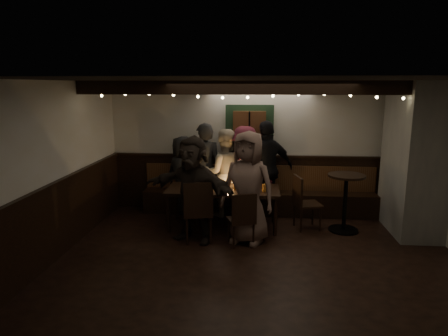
# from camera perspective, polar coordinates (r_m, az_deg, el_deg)

# --- Properties ---
(room) EXTENTS (6.02, 5.01, 2.62)m
(room) POSITION_cam_1_polar(r_m,az_deg,el_deg) (7.13, 13.61, -0.35)
(room) COLOR black
(room) RESTS_ON ground
(dining_table) EXTENTS (2.00, 0.86, 0.87)m
(dining_table) POSITION_cam_1_polar(r_m,az_deg,el_deg) (7.15, -0.15, -3.43)
(dining_table) COLOR black
(dining_table) RESTS_ON ground
(chair_near_left) EXTENTS (0.56, 0.56, 1.03)m
(chair_near_left) POSITION_cam_1_polar(r_m,az_deg,el_deg) (6.47, -3.72, -5.78)
(chair_near_left) COLOR black
(chair_near_left) RESTS_ON ground
(chair_near_right) EXTENTS (0.51, 0.51, 0.88)m
(chair_near_right) POSITION_cam_1_polar(r_m,az_deg,el_deg) (6.34, 2.66, -6.94)
(chair_near_right) COLOR black
(chair_near_right) RESTS_ON ground
(chair_end) EXTENTS (0.53, 0.53, 0.97)m
(chair_end) POSITION_cam_1_polar(r_m,az_deg,el_deg) (7.22, 11.21, -4.42)
(chair_end) COLOR black
(chair_end) RESTS_ON ground
(high_top) EXTENTS (0.64, 0.64, 1.02)m
(high_top) POSITION_cam_1_polar(r_m,az_deg,el_deg) (7.27, 16.96, -3.79)
(high_top) COLOR black
(high_top) RESTS_ON ground
(person_a) EXTENTS (0.89, 0.77, 1.55)m
(person_a) POSITION_cam_1_polar(r_m,az_deg,el_deg) (7.99, -5.88, -0.98)
(person_a) COLOR black
(person_a) RESTS_ON ground
(person_b) EXTENTS (0.70, 0.49, 1.83)m
(person_b) POSITION_cam_1_polar(r_m,az_deg,el_deg) (7.81, -2.75, -0.19)
(person_b) COLOR black
(person_b) RESTS_ON ground
(person_c) EXTENTS (0.92, 0.77, 1.71)m
(person_c) POSITION_cam_1_polar(r_m,az_deg,el_deg) (7.75, 0.05, -0.70)
(person_c) COLOR #BAAC95
(person_c) RESTS_ON ground
(person_d) EXTENTS (1.26, 0.92, 1.76)m
(person_d) POSITION_cam_1_polar(r_m,az_deg,el_deg) (7.80, 2.98, -0.47)
(person_d) COLOR #42121D
(person_d) RESTS_ON ground
(person_e) EXTENTS (1.18, 0.88, 1.87)m
(person_e) POSITION_cam_1_polar(r_m,az_deg,el_deg) (7.79, 6.14, -0.11)
(person_e) COLOR black
(person_e) RESTS_ON ground
(person_f) EXTENTS (1.69, 1.13, 1.75)m
(person_f) POSITION_cam_1_polar(r_m,az_deg,el_deg) (6.50, -4.47, -3.01)
(person_f) COLOR black
(person_f) RESTS_ON ground
(person_g) EXTENTS (1.04, 0.85, 1.83)m
(person_g) POSITION_cam_1_polar(r_m,az_deg,el_deg) (6.42, 3.43, -2.82)
(person_g) COLOR #755A51
(person_g) RESTS_ON ground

